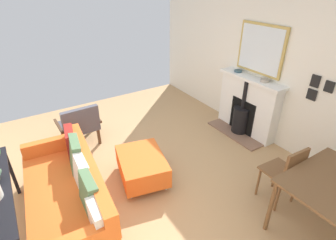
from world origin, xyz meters
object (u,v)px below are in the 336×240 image
(armchair_accent, at_px, (79,124))
(mantel_bowl_near, at_px, (238,71))
(mantel_bowl_far, at_px, (265,80))
(dining_chair_near_fireplace, at_px, (286,171))
(ottoman, at_px, (142,165))
(fireplace, at_px, (246,108))
(sofa, at_px, (70,192))

(armchair_accent, bearing_deg, mantel_bowl_near, 162.74)
(mantel_bowl_far, relative_size, dining_chair_near_fireplace, 0.17)
(mantel_bowl_far, bearing_deg, ottoman, -2.60)
(mantel_bowl_far, relative_size, ottoman, 0.16)
(fireplace, xyz_separation_m, dining_chair_near_fireplace, (0.96, 1.53, 0.03))
(ottoman, bearing_deg, mantel_bowl_near, -167.74)
(mantel_bowl_near, xyz_separation_m, armchair_accent, (2.78, -0.86, -0.68))
(fireplace, distance_m, ottoman, 2.29)
(armchair_accent, bearing_deg, ottoman, 109.50)
(mantel_bowl_far, height_order, armchair_accent, mantel_bowl_far)
(mantel_bowl_near, height_order, armchair_accent, mantel_bowl_near)
(mantel_bowl_near, relative_size, mantel_bowl_far, 0.94)
(armchair_accent, bearing_deg, dining_chair_near_fireplace, 123.21)
(mantel_bowl_far, bearing_deg, dining_chair_near_fireplace, 52.14)
(fireplace, relative_size, armchair_accent, 1.67)
(fireplace, height_order, mantel_bowl_near, mantel_bowl_near)
(ottoman, xyz_separation_m, dining_chair_near_fireplace, (-1.31, 1.37, 0.28))
(sofa, distance_m, ottoman, 1.04)
(dining_chair_near_fireplace, bearing_deg, ottoman, -46.39)
(mantel_bowl_far, bearing_deg, sofa, -0.13)
(mantel_bowl_far, distance_m, ottoman, 2.46)
(fireplace, distance_m, mantel_bowl_near, 0.70)
(ottoman, bearing_deg, armchair_accent, -70.50)
(fireplace, xyz_separation_m, ottoman, (2.27, 0.16, -0.25))
(fireplace, distance_m, armchair_accent, 3.00)
(fireplace, xyz_separation_m, sofa, (3.30, 0.26, -0.14))
(fireplace, xyz_separation_m, mantel_bowl_far, (-0.02, 0.26, 0.62))
(mantel_bowl_near, height_order, mantel_bowl_far, mantel_bowl_far)
(armchair_accent, bearing_deg, sofa, 69.60)
(sofa, distance_m, dining_chair_near_fireplace, 2.67)
(mantel_bowl_far, relative_size, armchair_accent, 0.19)
(mantel_bowl_far, bearing_deg, mantel_bowl_near, -90.00)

